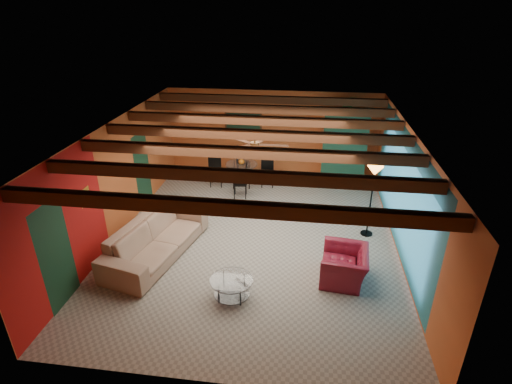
# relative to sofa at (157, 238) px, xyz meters

# --- Properties ---
(room) EXTENTS (6.52, 8.01, 2.71)m
(room) POSITION_rel_sofa_xyz_m (2.06, 1.00, 1.95)
(room) COLOR gray
(room) RESTS_ON ground
(sofa) EXTENTS (1.70, 2.99, 0.82)m
(sofa) POSITION_rel_sofa_xyz_m (0.00, 0.00, 0.00)
(sofa) COLOR #967560
(sofa) RESTS_ON ground
(armchair) EXTENTS (1.00, 1.11, 0.67)m
(armchair) POSITION_rel_sofa_xyz_m (4.03, -0.36, -0.08)
(armchair) COLOR maroon
(armchair) RESTS_ON ground
(coffee_table) EXTENTS (0.83, 0.83, 0.42)m
(coffee_table) POSITION_rel_sofa_xyz_m (1.90, -1.19, -0.20)
(coffee_table) COLOR silver
(coffee_table) RESTS_ON ground
(dining_table) EXTENTS (2.10, 2.10, 0.99)m
(dining_table) POSITION_rel_sofa_xyz_m (1.25, 3.87, 0.08)
(dining_table) COLOR silver
(dining_table) RESTS_ON ground
(armoire) EXTENTS (1.27, 0.68, 2.18)m
(armoire) POSITION_rel_sofa_xyz_m (4.26, 4.59, 0.68)
(armoire) COLOR brown
(armoire) RESTS_ON ground
(floor_lamp) EXTENTS (0.47, 0.47, 1.78)m
(floor_lamp) POSITION_rel_sofa_xyz_m (4.71, 1.49, 0.48)
(floor_lamp) COLOR black
(floor_lamp) RESTS_ON ground
(ceiling_fan) EXTENTS (1.50, 1.50, 0.44)m
(ceiling_fan) POSITION_rel_sofa_xyz_m (2.06, 0.89, 1.95)
(ceiling_fan) COLOR #472614
(ceiling_fan) RESTS_ON ceiling
(painting) EXTENTS (1.05, 0.03, 0.65)m
(painting) POSITION_rel_sofa_xyz_m (1.16, 4.85, 1.24)
(painting) COLOR black
(painting) RESTS_ON wall_back
(potted_plant) EXTENTS (0.56, 0.53, 0.50)m
(potted_plant) POSITION_rel_sofa_xyz_m (4.26, 4.59, 2.02)
(potted_plant) COLOR #26661E
(potted_plant) RESTS_ON armoire
(vase) EXTENTS (0.18, 0.18, 0.18)m
(vase) POSITION_rel_sofa_xyz_m (1.25, 3.87, 0.67)
(vase) COLOR orange
(vase) RESTS_ON dining_table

